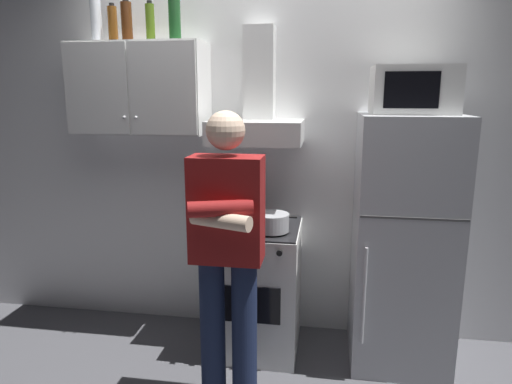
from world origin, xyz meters
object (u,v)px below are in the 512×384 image
at_px(range_hood, 257,113).
at_px(bottle_rum_dark, 127,22).
at_px(upper_cabinet, 140,89).
at_px(microwave, 413,90).
at_px(bottle_beer_brown, 113,24).
at_px(bottle_olive_oil, 150,22).
at_px(person_standing, 227,251).
at_px(cooking_pot, 272,222).
at_px(bottle_wine_green, 174,15).
at_px(stove_oven, 254,287).
at_px(refrigerator, 403,242).
at_px(bottle_vodka_clear, 96,21).

height_order(range_hood, bottle_rum_dark, bottle_rum_dark).
bearing_deg(upper_cabinet, microwave, -3.48).
bearing_deg(bottle_beer_brown, bottle_olive_oil, -10.61).
bearing_deg(person_standing, microwave, 32.00).
xyz_separation_m(microwave, person_standing, (-1.00, -0.62, -0.84)).
relative_size(upper_cabinet, bottle_rum_dark, 3.37).
relative_size(cooking_pot, bottle_wine_green, 0.96).
height_order(stove_oven, bottle_rum_dark, bottle_rum_dark).
height_order(upper_cabinet, refrigerator, upper_cabinet).
bearing_deg(person_standing, bottle_olive_oil, 132.07).
relative_size(upper_cabinet, range_hood, 1.20).
bearing_deg(microwave, stove_oven, -178.85).
distance_m(stove_oven, person_standing, 0.77).
height_order(bottle_vodka_clear, bottle_rum_dark, bottle_vodka_clear).
relative_size(range_hood, bottle_wine_green, 2.26).
xyz_separation_m(stove_oven, bottle_vodka_clear, (-1.09, 0.16, 1.76)).
bearing_deg(cooking_pot, range_hood, 117.88).
xyz_separation_m(upper_cabinet, bottle_vodka_clear, (-0.29, 0.03, 0.44)).
bearing_deg(bottle_beer_brown, bottle_vodka_clear, -175.47).
bearing_deg(cooking_pot, person_standing, -110.30).
height_order(stove_oven, range_hood, range_hood).
relative_size(cooking_pot, bottle_olive_oil, 1.27).
height_order(upper_cabinet, bottle_beer_brown, bottle_beer_brown).
bearing_deg(bottle_olive_oil, microwave, -3.28).
bearing_deg(bottle_rum_dark, upper_cabinet, 9.85).
height_order(range_hood, bottle_wine_green, bottle_wine_green).
relative_size(upper_cabinet, bottle_vodka_clear, 3.02).
height_order(microwave, bottle_olive_oil, bottle_olive_oil).
bearing_deg(bottle_olive_oil, bottle_beer_brown, 169.39).
bearing_deg(bottle_vodka_clear, bottle_rum_dark, -10.42).
distance_m(range_hood, bottle_olive_oil, 0.90).
bearing_deg(range_hood, bottle_wine_green, -177.68).
bearing_deg(person_standing, bottle_wine_green, 124.12).
relative_size(bottle_rum_dark, bottle_beer_brown, 1.06).
bearing_deg(bottle_olive_oil, person_standing, -47.93).
distance_m(range_hood, bottle_beer_brown, 1.14).
distance_m(person_standing, bottle_rum_dark, 1.67).
height_order(bottle_wine_green, bottle_olive_oil, bottle_wine_green).
height_order(cooking_pot, bottle_beer_brown, bottle_beer_brown).
distance_m(stove_oven, cooking_pot, 0.53).
bearing_deg(stove_oven, bottle_wine_green, 168.82).
xyz_separation_m(microwave, bottle_rum_dark, (-1.81, 0.10, 0.44)).
bearing_deg(stove_oven, range_hood, 90.00).
relative_size(upper_cabinet, bottle_olive_oil, 3.59).
relative_size(stove_oven, refrigerator, 0.55).
height_order(upper_cabinet, person_standing, upper_cabinet).
bearing_deg(refrigerator, bottle_wine_green, 175.97).
height_order(upper_cabinet, bottle_vodka_clear, bottle_vodka_clear).
bearing_deg(stove_oven, bottle_beer_brown, 170.37).
bearing_deg(refrigerator, bottle_rum_dark, 176.39).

